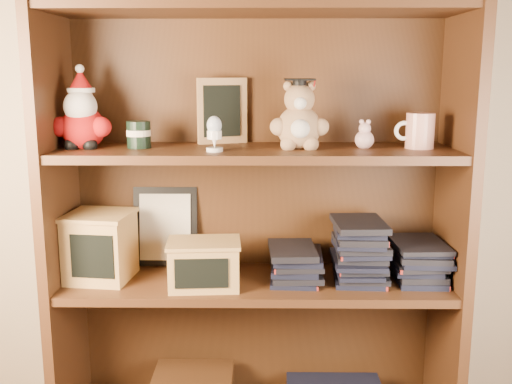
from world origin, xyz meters
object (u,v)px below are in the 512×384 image
bookcase (255,202)px  grad_teddy_bear (299,121)px  teacher_mug (419,131)px  treats_box (100,246)px

bookcase → grad_teddy_bear: size_ratio=7.80×
teacher_mug → treats_box: (-0.94, -0.00, -0.35)m
bookcase → grad_teddy_bear: bookcase is taller
treats_box → grad_teddy_bear: bearing=-0.5°
teacher_mug → grad_teddy_bear: bearing=-179.0°
bookcase → treats_box: (-0.47, -0.05, -0.13)m
teacher_mug → bookcase: bearing=173.9°
grad_teddy_bear → treats_box: grad_teddy_bear is taller
grad_teddy_bear → teacher_mug: (0.35, 0.01, -0.03)m
grad_teddy_bear → treats_box: bearing=179.5°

